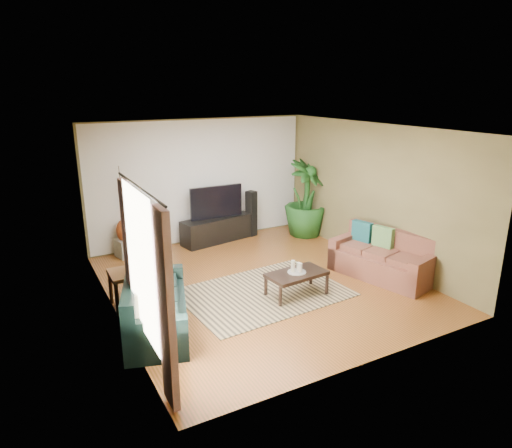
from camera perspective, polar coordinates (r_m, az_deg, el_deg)
floor at (r=8.15m, az=0.68°, el=-7.44°), size 5.50×5.50×0.00m
ceiling at (r=7.46m, az=0.75°, el=11.82°), size 5.50×5.50×0.00m
wall_back at (r=10.12m, az=-6.94°, el=5.32°), size 5.00×0.00×5.00m
wall_front at (r=5.58m, az=14.68°, el=-4.80°), size 5.00×0.00×5.00m
wall_left at (r=6.88m, az=-17.79°, el=-0.93°), size 0.00×5.50×5.50m
wall_right at (r=9.14m, az=14.55°, el=3.66°), size 0.00×5.50×5.50m
backwall_panel at (r=10.11m, az=-6.92°, el=5.31°), size 4.90×0.00×4.90m
window_pane at (r=5.38m, az=-14.25°, el=-5.01°), size 0.00×1.80×1.80m
curtain_near at (r=4.83m, az=-11.13°, el=-10.65°), size 0.08×0.35×2.20m
curtain_far at (r=6.17m, az=-15.42°, el=-4.75°), size 0.08×0.35×2.20m
curtain_rod at (r=5.13m, az=-14.43°, el=4.45°), size 0.03×1.90×0.03m
sofa_left at (r=6.72m, az=-12.31°, el=-9.43°), size 1.34×2.04×0.85m
sofa_right at (r=8.57m, az=15.46°, el=-3.76°), size 1.25×1.96×0.85m
area_rug at (r=7.80m, az=0.96°, el=-8.57°), size 2.79×2.07×0.01m
coffee_table at (r=7.68m, az=5.08°, el=-7.43°), size 1.04×0.63×0.41m
candle_tray at (r=7.60m, az=5.12°, el=-6.00°), size 0.31×0.31×0.01m
candle_tall at (r=7.55m, az=4.63°, el=-5.27°), size 0.06×0.06×0.20m
candle_mid at (r=7.56m, az=5.56°, el=-5.46°), size 0.06×0.06×0.15m
candle_short at (r=7.65m, az=5.32°, el=-5.26°), size 0.06×0.06×0.13m
tv_stand at (r=10.26m, az=-4.89°, el=-0.66°), size 1.71×0.79×0.55m
television at (r=10.09m, az=-4.98°, el=2.77°), size 1.21×0.07×0.72m
speaker_left at (r=9.69m, az=-13.86°, el=-0.79°), size 0.22×0.23×1.00m
speaker_right at (r=10.55m, az=-0.59°, el=1.33°), size 0.25×0.26×1.06m
potted_plant at (r=10.56m, az=6.27°, el=3.18°), size 1.29×1.29×1.75m
plant_pot at (r=10.76m, az=6.15°, el=-0.69°), size 0.32×0.32×0.25m
pedestal at (r=9.70m, az=-15.88°, el=-2.84°), size 0.46×0.46×0.38m
vase at (r=9.59m, az=-16.06°, el=-0.81°), size 0.35×0.35×0.48m
side_table at (r=7.54m, az=-15.60°, el=-7.78°), size 0.56×0.56×0.59m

